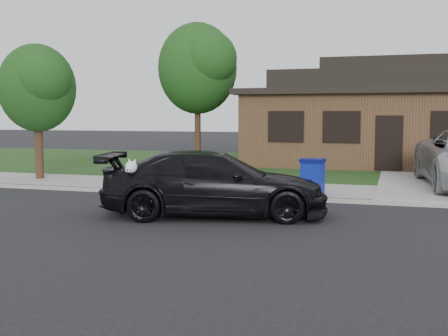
% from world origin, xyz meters
% --- Properties ---
extents(ground, '(120.00, 120.00, 0.00)m').
position_xyz_m(ground, '(0.00, 0.00, 0.00)').
color(ground, black).
rests_on(ground, ground).
extents(sidewalk, '(60.00, 3.00, 0.12)m').
position_xyz_m(sidewalk, '(0.00, 5.00, 0.06)').
color(sidewalk, gray).
rests_on(sidewalk, ground).
extents(curb, '(60.00, 0.12, 0.12)m').
position_xyz_m(curb, '(0.00, 3.50, 0.06)').
color(curb, gray).
rests_on(curb, ground).
extents(lawn, '(60.00, 13.00, 0.13)m').
position_xyz_m(lawn, '(0.00, 13.00, 0.07)').
color(lawn, '#193814').
rests_on(lawn, ground).
extents(driveway, '(4.50, 13.00, 0.14)m').
position_xyz_m(driveway, '(6.00, 10.00, 0.07)').
color(driveway, gray).
rests_on(driveway, ground).
extents(sedan, '(5.48, 3.25, 1.49)m').
position_xyz_m(sedan, '(0.32, 0.74, 0.75)').
color(sedan, black).
rests_on(sedan, ground).
extents(recycling_bin, '(0.68, 0.68, 0.99)m').
position_xyz_m(recycling_bin, '(2.10, 3.99, 0.62)').
color(recycling_bin, navy).
rests_on(recycling_bin, sidewalk).
extents(house, '(12.60, 8.60, 4.65)m').
position_xyz_m(house, '(4.00, 15.00, 2.13)').
color(house, '#422B1C').
rests_on(house, ground).
extents(tree_0, '(3.78, 3.60, 6.34)m').
position_xyz_m(tree_0, '(-4.34, 12.88, 4.48)').
color(tree_0, '#332114').
rests_on(tree_0, ground).
extents(tree_2, '(2.73, 2.60, 4.59)m').
position_xyz_m(tree_2, '(-7.38, 5.11, 3.27)').
color(tree_2, '#332114').
rests_on(tree_2, ground).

